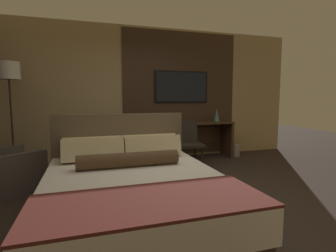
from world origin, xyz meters
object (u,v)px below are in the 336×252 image
object	(u,v)px
desk_chair	(187,139)
book	(165,122)
armchair_by_window	(6,172)
vase_tall	(217,115)
desk	(185,133)
waste_bin	(235,150)
floor_lamp	(9,80)
bed	(133,191)
tv	(181,87)

from	to	relation	value
desk_chair	book	bearing A→B (deg)	122.78
armchair_by_window	vase_tall	size ratio (longest dim) A/B	3.73
desk	waste_bin	xyz separation A→B (m)	(1.16, -0.15, -0.41)
desk	floor_lamp	size ratio (longest dim) A/B	1.10
desk	floor_lamp	bearing A→B (deg)	-173.07
desk_chair	floor_lamp	xyz separation A→B (m)	(-3.03, 0.20, 1.09)
bed	tv	bearing A→B (deg)	60.30
floor_lamp	waste_bin	bearing A→B (deg)	3.12
armchair_by_window	book	world-z (taller)	book
armchair_by_window	waste_bin	world-z (taller)	armchair_by_window
tv	floor_lamp	xyz separation A→B (m)	(-3.20, -0.61, 0.04)
tv	desk_chair	size ratio (longest dim) A/B	1.41
desk	book	bearing A→B (deg)	-173.17
tv	floor_lamp	size ratio (longest dim) A/B	0.65
bed	tv	world-z (taller)	tv
desk	floor_lamp	world-z (taller)	floor_lamp
book	armchair_by_window	bearing A→B (deg)	-157.42
floor_lamp	bed	bearing A→B (deg)	-52.85
book	waste_bin	world-z (taller)	book
tv	floor_lamp	bearing A→B (deg)	-169.23
desk	book	distance (m)	0.54
tv	armchair_by_window	distance (m)	3.65
desk_chair	bed	bearing A→B (deg)	-122.29
armchair_by_window	vase_tall	distance (m)	4.10
tv	vase_tall	distance (m)	1.01
desk_chair	armchair_by_window	distance (m)	3.01
desk	vase_tall	distance (m)	0.85
desk	armchair_by_window	xyz separation A→B (m)	(-3.12, -1.16, -0.27)
armchair_by_window	desk	bearing A→B (deg)	-106.36
desk_chair	waste_bin	size ratio (longest dim) A/B	3.10
desk	waste_bin	distance (m)	1.24
armchair_by_window	waste_bin	bearing A→B (deg)	-113.47
floor_lamp	waste_bin	distance (m)	4.60
desk	book	xyz separation A→B (m)	(-0.47, -0.06, 0.26)
armchair_by_window	bed	bearing A→B (deg)	-168.34
bed	desk_chair	bearing A→B (deg)	54.39
desk_chair	armchair_by_window	size ratio (longest dim) A/B	0.82
waste_bin	armchair_by_window	bearing A→B (deg)	-166.76
desk	armchair_by_window	size ratio (longest dim) A/B	1.96
floor_lamp	vase_tall	size ratio (longest dim) A/B	6.63
floor_lamp	book	distance (m)	2.86
desk_chair	vase_tall	world-z (taller)	vase_tall
bed	floor_lamp	distance (m)	2.98
waste_bin	book	bearing A→B (deg)	176.70
desk_chair	book	world-z (taller)	desk_chair
bed	desk	world-z (taller)	bed
vase_tall	waste_bin	world-z (taller)	vase_tall
desk	armchair_by_window	world-z (taller)	armchair_by_window
desk_chair	vase_tall	distance (m)	1.17
desk_chair	floor_lamp	size ratio (longest dim) A/B	0.46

